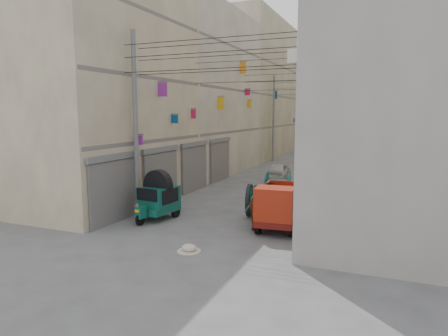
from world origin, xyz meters
The scene contains 18 objects.
ground centered at (0.00, 0.00, 0.00)m, with size 140.00×140.00×0.00m, color #4E4E50.
building_row_left centered at (-8.00, 34.13, 6.46)m, with size 8.00×62.00×14.00m.
building_row_right centered at (8.00, 34.13, 6.46)m, with size 8.00×62.00×14.00m.
end_cap_building centered at (0.00, 66.00, 6.50)m, with size 22.00×10.00×13.00m, color #B5A98E.
shutters_left centered at (-3.92, 10.38, 1.49)m, with size 0.18×14.40×2.88m.
signboards centered at (-0.01, 21.66, 3.43)m, with size 8.22×40.52×5.67m.
ac_units centered at (3.65, 7.67, 7.43)m, with size 0.70×6.55×3.35m.
utility_poles centered at (0.00, 17.00, 4.00)m, with size 7.40×22.20×8.00m.
overhead_cables centered at (0.00, 14.40, 6.77)m, with size 7.40×22.52×1.12m.
auto_rickshaw centered at (-2.52, 5.96, 0.96)m, with size 1.51×2.38×1.63m.
tonga_cart centered at (1.62, 8.01, 0.75)m, with size 1.71×3.35×1.45m.
mini_truck centered at (2.67, 6.32, 0.87)m, with size 1.73×3.36×1.82m.
second_cart centered at (0.78, 13.39, 0.63)m, with size 1.42×1.28×1.18m.
feed_sack centered at (0.59, 2.82, 0.12)m, with size 0.50×0.40×0.25m, color beige.
horse centered at (2.03, 6.48, 0.88)m, with size 0.95×2.08×1.76m, color brown.
distant_car_white centered at (-0.46, 18.29, 0.56)m, with size 1.32×3.28×1.12m, color silver.
distant_car_grey centered at (1.71, 25.58, 0.60)m, with size 1.27×3.65×1.20m, color slate.
distant_car_green centered at (0.16, 43.60, 0.66)m, with size 1.86×4.57×1.33m, color #1F5B37.
Camera 1 is at (6.54, -8.48, 4.55)m, focal length 32.00 mm.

